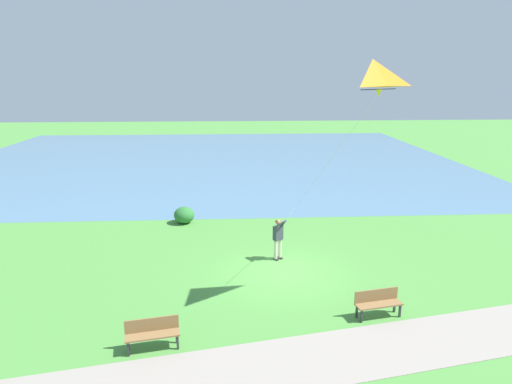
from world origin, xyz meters
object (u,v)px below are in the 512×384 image
at_px(person_kite_flyer, 278,236).
at_px(park_bench_near_walkway, 378,301).
at_px(park_bench_far_walkway, 152,332).
at_px(flying_kite, 372,78).
at_px(lakeside_shrub, 184,215).

relative_size(person_kite_flyer, park_bench_near_walkway, 1.17).
relative_size(park_bench_near_walkway, park_bench_far_walkway, 1.00).
relative_size(flying_kite, lakeside_shrub, 5.58).
relative_size(person_kite_flyer, lakeside_shrub, 1.66).
bearing_deg(person_kite_flyer, park_bench_far_walkway, 145.70).
bearing_deg(park_bench_near_walkway, park_bench_far_walkway, 101.19).
xyz_separation_m(person_kite_flyer, flying_kite, (-3.38, -2.47, 6.33)).
bearing_deg(person_kite_flyer, park_bench_near_walkway, -150.96).
xyz_separation_m(person_kite_flyer, lakeside_shrub, (5.10, 4.36, -0.62)).
bearing_deg(park_bench_near_walkway, lakeside_shrub, 35.37).
height_order(flying_kite, park_bench_near_walkway, flying_kite).
height_order(park_bench_far_walkway, lakeside_shrub, park_bench_far_walkway).
height_order(flying_kite, park_bench_far_walkway, flying_kite).
bearing_deg(park_bench_near_walkway, person_kite_flyer, 29.04).
bearing_deg(person_kite_flyer, lakeside_shrub, 40.55).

